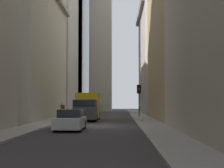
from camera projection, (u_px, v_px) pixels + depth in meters
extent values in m
plane|color=#302D30|center=(95.00, 126.00, 27.67)|extent=(135.00, 135.00, 0.00)
cube|color=gray|center=(39.00, 125.00, 27.78)|extent=(90.00, 2.20, 0.14)
cube|color=gray|center=(152.00, 125.00, 27.56)|extent=(90.00, 2.20, 0.14)
cube|color=#A8A091|center=(170.00, 54.00, 59.52)|extent=(17.78, 10.00, 20.37)
cube|color=gray|center=(140.00, 14.00, 60.01)|extent=(17.78, 0.50, 0.60)
cube|color=#9E8966|center=(201.00, 20.00, 37.04)|extent=(17.47, 10.00, 21.45)
cube|color=#B7B2A5|center=(9.00, 38.00, 39.21)|extent=(19.20, 10.00, 18.20)
cube|color=#B7B2A5|center=(48.00, 19.00, 59.95)|extent=(18.53, 10.00, 32.53)
cube|color=beige|center=(101.00, 54.00, 71.67)|extent=(4.51, 4.51, 23.65)
cube|color=yellow|center=(88.00, 106.00, 36.82)|extent=(4.60, 2.25, 2.60)
cube|color=#38383D|center=(85.00, 109.00, 33.60)|extent=(1.90, 2.25, 1.90)
cube|color=black|center=(85.00, 103.00, 33.63)|extent=(1.92, 2.09, 0.64)
cylinder|color=black|center=(95.00, 117.00, 33.54)|extent=(0.88, 0.28, 0.88)
cylinder|color=black|center=(75.00, 117.00, 33.59)|extent=(0.88, 0.28, 0.88)
cylinder|color=black|center=(99.00, 115.00, 38.13)|extent=(0.88, 0.28, 0.88)
cylinder|color=black|center=(81.00, 115.00, 38.18)|extent=(0.88, 0.28, 0.88)
cube|color=#B7BABF|center=(70.00, 123.00, 23.58)|extent=(4.30, 1.78, 0.70)
cube|color=black|center=(71.00, 113.00, 23.81)|extent=(2.10, 1.58, 0.54)
cylinder|color=black|center=(79.00, 127.00, 22.20)|extent=(0.64, 0.22, 0.64)
cylinder|color=black|center=(55.00, 127.00, 22.24)|extent=(0.64, 0.22, 0.64)
cylinder|color=black|center=(84.00, 124.00, 24.89)|extent=(0.64, 0.22, 0.64)
cylinder|color=black|center=(62.00, 124.00, 24.93)|extent=(0.64, 0.22, 0.64)
cylinder|color=black|center=(139.00, 105.00, 42.65)|extent=(0.12, 0.12, 2.91)
cube|color=black|center=(139.00, 89.00, 42.75)|extent=(0.28, 0.32, 0.90)
cube|color=black|center=(139.00, 89.00, 42.91)|extent=(0.03, 0.52, 1.10)
sphere|color=black|center=(139.00, 87.00, 42.61)|extent=(0.20, 0.20, 0.20)
sphere|color=orange|center=(139.00, 89.00, 42.59)|extent=(0.20, 0.20, 0.20)
sphere|color=black|center=(139.00, 91.00, 42.58)|extent=(0.20, 0.20, 0.20)
cylinder|color=#33333D|center=(63.00, 114.00, 40.11)|extent=(0.16, 0.16, 0.86)
cylinder|color=#33333D|center=(62.00, 114.00, 40.11)|extent=(0.16, 0.16, 0.86)
cube|color=maroon|center=(63.00, 107.00, 40.15)|extent=(0.26, 0.44, 0.60)
sphere|color=beige|center=(63.00, 103.00, 40.17)|extent=(0.22, 0.22, 0.22)
cylinder|color=#236033|center=(142.00, 121.00, 31.46)|extent=(0.07, 0.07, 0.20)
cylinder|color=#236033|center=(142.00, 119.00, 31.47)|extent=(0.03, 0.03, 0.07)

